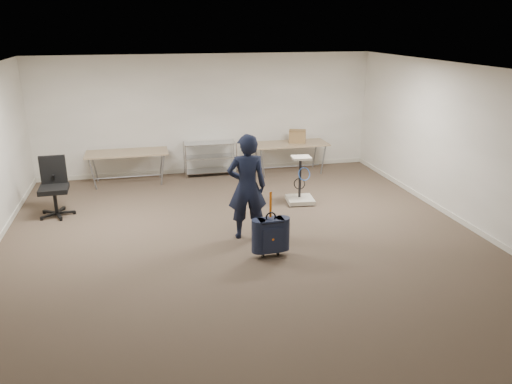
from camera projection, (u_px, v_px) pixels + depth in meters
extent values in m
plane|color=#443329|center=(248.00, 247.00, 8.12)|extent=(9.00, 9.00, 0.00)
plane|color=beige|center=(207.00, 115.00, 11.82)|extent=(8.00, 0.00, 8.00)
plane|color=beige|center=(381.00, 330.00, 3.52)|extent=(8.00, 0.00, 8.00)
plane|color=beige|center=(475.00, 150.00, 8.53)|extent=(0.00, 9.00, 9.00)
plane|color=white|center=(246.00, 71.00, 7.22)|extent=(8.00, 8.00, 0.00)
cube|color=silver|center=(209.00, 169.00, 12.25)|extent=(8.00, 0.02, 0.10)
cube|color=silver|center=(464.00, 223.00, 8.96)|extent=(0.02, 9.00, 0.10)
cube|color=#9D8260|center=(127.00, 153.00, 11.13)|extent=(1.80, 0.75, 0.03)
cylinder|color=gray|center=(129.00, 177.00, 11.31)|extent=(1.50, 0.02, 0.02)
cylinder|color=gray|center=(93.00, 174.00, 10.81)|extent=(0.13, 0.04, 0.69)
cylinder|color=gray|center=(163.00, 170.00, 11.13)|extent=(0.13, 0.04, 0.69)
cylinder|color=gray|center=(95.00, 167.00, 11.36)|extent=(0.13, 0.04, 0.69)
cylinder|color=gray|center=(161.00, 163.00, 11.68)|extent=(0.13, 0.04, 0.69)
cube|color=#9D8260|center=(290.00, 144.00, 11.94)|extent=(1.80, 0.75, 0.03)
cylinder|color=gray|center=(289.00, 166.00, 12.13)|extent=(1.50, 0.02, 0.02)
cylinder|color=gray|center=(263.00, 164.00, 11.62)|extent=(0.13, 0.04, 0.69)
cylinder|color=gray|center=(323.00, 160.00, 11.95)|extent=(0.13, 0.04, 0.69)
cylinder|color=gray|center=(257.00, 157.00, 12.18)|extent=(0.13, 0.04, 0.69)
cylinder|color=gray|center=(315.00, 154.00, 12.50)|extent=(0.13, 0.04, 0.69)
cylinder|color=silver|center=(186.00, 162.00, 11.53)|extent=(0.02, 0.02, 0.80)
cylinder|color=silver|center=(237.00, 159.00, 11.79)|extent=(0.02, 0.02, 0.80)
cylinder|color=silver|center=(184.00, 158.00, 11.95)|extent=(0.02, 0.02, 0.80)
cylinder|color=silver|center=(233.00, 155.00, 12.20)|extent=(0.02, 0.02, 0.80)
cube|color=silver|center=(211.00, 171.00, 11.96)|extent=(1.20, 0.45, 0.02)
cube|color=silver|center=(210.00, 156.00, 11.85)|extent=(1.20, 0.45, 0.02)
cube|color=silver|center=(210.00, 143.00, 11.75)|extent=(1.20, 0.45, 0.01)
imported|color=black|center=(247.00, 187.00, 8.23)|extent=(0.68, 0.48, 1.79)
cube|color=black|center=(271.00, 235.00, 7.68)|extent=(0.40, 0.24, 0.53)
cube|color=black|center=(270.00, 251.00, 7.79)|extent=(0.35, 0.17, 0.03)
cylinder|color=black|center=(263.00, 255.00, 7.75)|extent=(0.03, 0.07, 0.07)
cylinder|color=black|center=(278.00, 253.00, 7.82)|extent=(0.03, 0.07, 0.07)
torus|color=black|center=(271.00, 217.00, 7.58)|extent=(0.17, 0.03, 0.17)
cube|color=orange|center=(271.00, 205.00, 7.54)|extent=(0.04, 0.01, 0.41)
cylinder|color=black|center=(57.00, 213.00, 9.43)|extent=(0.67, 0.67, 0.10)
cylinder|color=black|center=(55.00, 202.00, 9.36)|extent=(0.07, 0.07, 0.45)
cube|color=black|center=(54.00, 189.00, 9.28)|extent=(0.53, 0.53, 0.09)
cube|color=black|center=(53.00, 169.00, 9.40)|extent=(0.47, 0.08, 0.54)
cube|color=beige|center=(300.00, 200.00, 10.11)|extent=(0.57, 0.57, 0.08)
cylinder|color=black|center=(293.00, 206.00, 9.88)|extent=(0.06, 0.06, 0.04)
cylinder|color=black|center=(300.00, 177.00, 10.01)|extent=(0.05, 0.05, 0.84)
cube|color=beige|center=(301.00, 158.00, 9.82)|extent=(0.40, 0.35, 0.04)
torus|color=blue|center=(305.00, 174.00, 9.86)|extent=(0.28, 0.13, 0.26)
cube|color=#A1704B|center=(297.00, 136.00, 11.98)|extent=(0.47, 0.41, 0.30)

